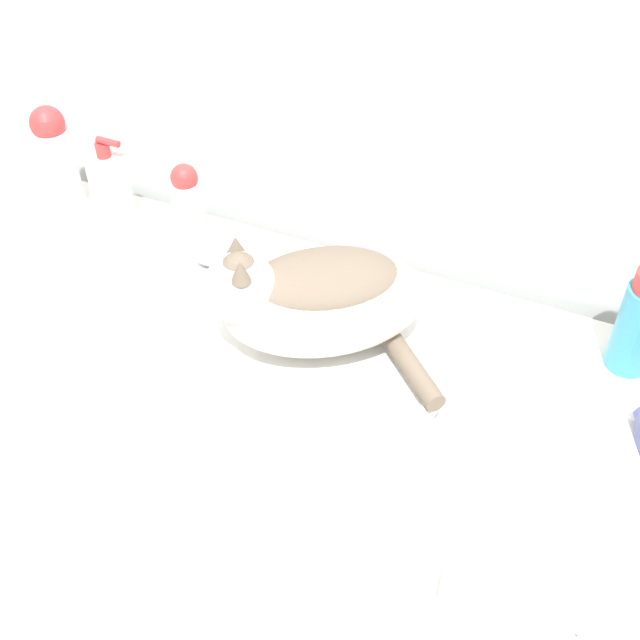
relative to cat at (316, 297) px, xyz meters
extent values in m
cube|color=silver|center=(-0.03, 0.32, 0.21)|extent=(8.00, 0.05, 2.40)
cube|color=white|center=(-0.03, -0.02, -0.56)|extent=(1.30, 0.58, 0.85)
cylinder|color=silver|center=(0.01, 0.01, -0.11)|extent=(0.37, 0.37, 0.04)
torus|color=silver|center=(0.01, 0.01, -0.09)|extent=(0.39, 0.39, 0.02)
ellipsoid|color=silver|center=(0.01, 0.01, -0.01)|extent=(0.32, 0.29, 0.14)
ellipsoid|color=#6B5B4C|center=(0.01, 0.01, 0.03)|extent=(0.25, 0.23, 0.06)
sphere|color=silver|center=(-0.08, -0.06, 0.03)|extent=(0.10, 0.10, 0.10)
sphere|color=#6B5B4C|center=(-0.08, -0.06, 0.06)|extent=(0.05, 0.05, 0.05)
cone|color=#6B5B4C|center=(-0.10, -0.03, 0.08)|extent=(0.03, 0.03, 0.03)
cone|color=#6B5B4C|center=(-0.07, -0.08, 0.08)|extent=(0.03, 0.03, 0.03)
cylinder|color=#6B5B4C|center=(0.13, 0.00, -0.07)|extent=(0.15, 0.15, 0.03)
cylinder|color=silver|center=(-0.21, 0.08, -0.10)|extent=(0.04, 0.04, 0.07)
cylinder|color=silver|center=(-0.16, 0.06, -0.03)|extent=(0.14, 0.06, 0.09)
sphere|color=silver|center=(-0.21, 0.08, -0.04)|extent=(0.06, 0.06, 0.06)
cylinder|color=silver|center=(-0.59, 0.19, -0.05)|extent=(0.07, 0.07, 0.15)
sphere|color=red|center=(-0.59, 0.19, 0.04)|extent=(0.06, 0.06, 0.06)
cylinder|color=teal|center=(0.42, 0.19, -0.06)|extent=(0.06, 0.06, 0.14)
cylinder|color=silver|center=(-0.32, 0.19, -0.07)|extent=(0.05, 0.05, 0.12)
sphere|color=red|center=(-0.32, 0.19, 0.00)|extent=(0.05, 0.05, 0.05)
cylinder|color=silver|center=(-0.48, 0.19, -0.07)|extent=(0.07, 0.07, 0.13)
cylinder|color=red|center=(-0.48, 0.19, 0.01)|extent=(0.02, 0.02, 0.02)
cylinder|color=red|center=(-0.47, 0.19, 0.03)|extent=(0.04, 0.01, 0.01)
cylinder|color=silver|center=(0.35, -0.26, -0.11)|extent=(0.16, 0.05, 0.03)
cylinder|color=white|center=(0.44, -0.25, -0.11)|extent=(0.02, 0.04, 0.04)
camera|label=1|loc=(0.34, -0.75, 0.71)|focal=45.00mm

